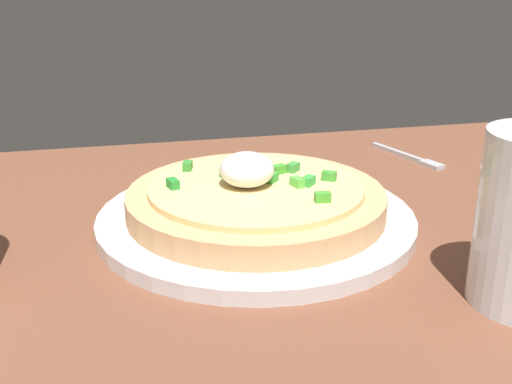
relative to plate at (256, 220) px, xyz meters
The scene contains 4 objects.
dining_table 14.57cm from the plate, 76.71° to the left, with size 128.59×86.78×2.56cm, color brown.
plate is the anchor object (origin of this frame).
pizza 2.07cm from the plate, ahead, with size 22.91×22.91×5.69cm.
fork 27.20cm from the plate, 146.14° to the right, with size 4.63×11.03×0.50cm.
Camera 1 is at (8.34, 36.69, 25.36)cm, focal length 44.23 mm.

